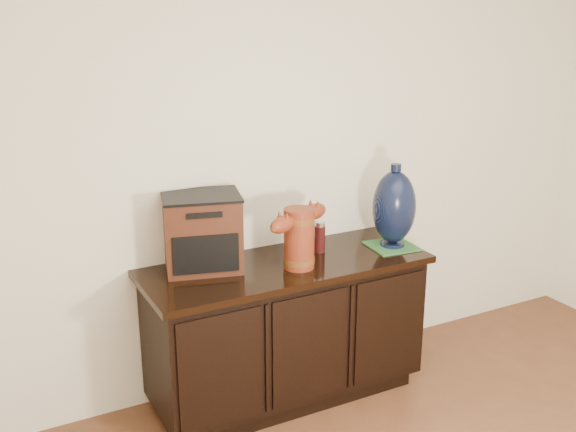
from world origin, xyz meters
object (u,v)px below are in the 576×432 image
lamp_base (394,207)px  terracotta_vessel (299,235)px  tv_radio (202,232)px  sideboard (286,329)px  spray_can (320,237)px

lamp_base → terracotta_vessel: bearing=-177.0°
terracotta_vessel → tv_radio: 0.47m
sideboard → tv_radio: 0.69m
terracotta_vessel → lamp_base: bearing=-21.9°
sideboard → spray_can: bearing=14.9°
terracotta_vessel → spray_can: bearing=10.3°
spray_can → lamp_base: bearing=-16.1°
lamp_base → sideboard: bearing=175.3°
terracotta_vessel → lamp_base: lamp_base is taller
sideboard → spray_can: spray_can is taller
sideboard → tv_radio: size_ratio=3.35×
lamp_base → spray_can: lamp_base is taller
terracotta_vessel → tv_radio: bearing=127.9°
terracotta_vessel → sideboard: bearing=83.6°
sideboard → terracotta_vessel: size_ratio=3.52×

